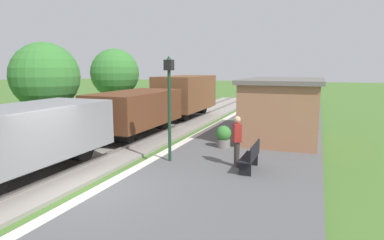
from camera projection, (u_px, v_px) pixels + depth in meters
The scene contains 14 objects.
ground_plane at pixel (85, 197), 9.23m from camera, with size 160.00×160.00×0.00m, color #47702D.
platform_slab at pixel (192, 210), 8.09m from camera, with size 6.00×60.00×0.25m, color #565659.
platform_edge_stripe at pixel (96, 190), 9.05m from camera, with size 0.36×60.00×0.01m, color silver.
track_ballast at pixel (19, 184), 10.06m from camera, with size 3.80×60.00×0.12m, color gray.
rail_near at pixel (37, 183), 9.79m from camera, with size 0.07×60.00×0.14m, color slate.
rail_far at pixel (1, 177), 10.29m from camera, with size 0.07×60.00×0.14m, color slate.
freight_train at pixel (142, 108), 16.82m from camera, with size 2.50×19.40×2.72m.
station_hut at pixel (283, 108), 15.65m from camera, with size 3.50×5.80×2.78m.
bench_near_hut at pixel (251, 156), 10.72m from camera, with size 0.42×1.50×0.91m.
person_waiting at pixel (237, 139), 11.09m from camera, with size 0.38×0.45×1.71m.
potted_planter at pixel (223, 136), 13.84m from camera, with size 0.64×0.64×0.92m.
lamp_post_near at pixel (169, 89), 11.51m from camera, with size 0.28×0.28×3.70m.
tree_trackside_mid at pixel (45, 77), 15.38m from camera, with size 3.14×3.14×4.71m.
tree_trackside_far at pixel (115, 73), 22.75m from camera, with size 3.29×3.29×4.81m.
Camera 1 is at (5.90, -7.16, 3.55)m, focal length 31.16 mm.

